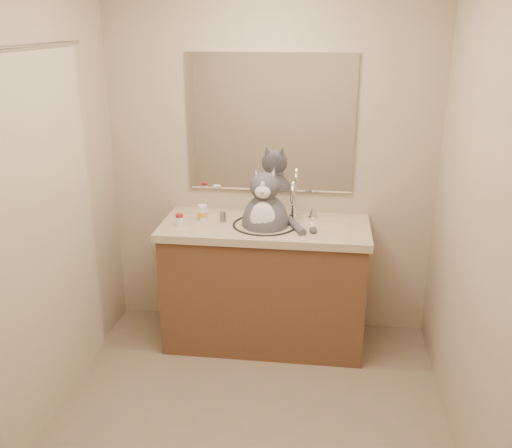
{
  "coord_description": "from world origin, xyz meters",
  "views": [
    {
      "loc": [
        0.38,
        -2.47,
        2.08
      ],
      "look_at": [
        -0.02,
        0.65,
        0.96
      ],
      "focal_mm": 40.0,
      "sensor_mm": 36.0,
      "label": 1
    }
  ],
  "objects": [
    {
      "name": "room",
      "position": [
        0.0,
        0.0,
        1.2
      ],
      "size": [
        2.22,
        2.52,
        2.42
      ],
      "color": "#806C58",
      "rests_on": "ground"
    },
    {
      "name": "vanity",
      "position": [
        0.0,
        0.96,
        0.44
      ],
      "size": [
        1.34,
        0.59,
        1.12
      ],
      "color": "brown",
      "rests_on": "ground"
    },
    {
      "name": "mirror",
      "position": [
        0.0,
        1.24,
        1.45
      ],
      "size": [
        1.1,
        0.02,
        0.9
      ],
      "primitive_type": "cube",
      "color": "white",
      "rests_on": "room"
    },
    {
      "name": "shower_curtain",
      "position": [
        -1.05,
        0.1,
        1.03
      ],
      "size": [
        0.02,
        1.3,
        1.93
      ],
      "color": "beige",
      "rests_on": "ground"
    },
    {
      "name": "cat",
      "position": [
        0.0,
        0.94,
        0.88
      ],
      "size": [
        0.43,
        0.35,
        0.6
      ],
      "rotation": [
        0.0,
        0.0,
        -0.03
      ],
      "color": "#4C4C51",
      "rests_on": "vanity"
    },
    {
      "name": "pill_bottle_redcap",
      "position": [
        -0.53,
        0.85,
        0.89
      ],
      "size": [
        0.05,
        0.05,
        0.08
      ],
      "rotation": [
        0.0,
        0.0,
        0.03
      ],
      "color": "white",
      "rests_on": "vanity"
    },
    {
      "name": "pill_bottle_orange",
      "position": [
        -0.41,
        0.99,
        0.9
      ],
      "size": [
        0.06,
        0.06,
        0.1
      ],
      "rotation": [
        0.0,
        0.0,
        0.0
      ],
      "color": "white",
      "rests_on": "vanity"
    },
    {
      "name": "grey_canister",
      "position": [
        -0.28,
        0.98,
        0.88
      ],
      "size": [
        0.05,
        0.05,
        0.06
      ],
      "rotation": [
        0.0,
        0.0,
        0.18
      ],
      "color": "slate",
      "rests_on": "vanity"
    }
  ]
}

